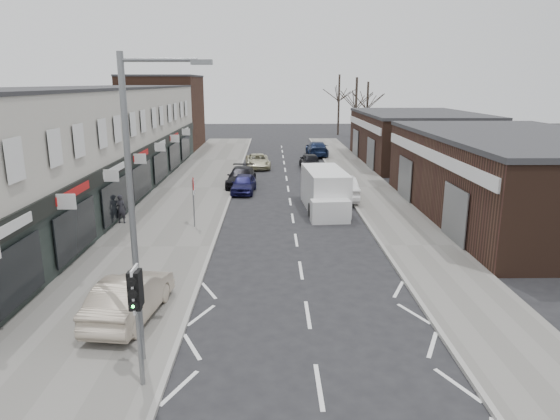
{
  "coord_description": "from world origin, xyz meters",
  "views": [
    {
      "loc": [
        -1.16,
        -13.01,
        7.41
      ],
      "look_at": [
        -0.85,
        5.74,
        2.6
      ],
      "focal_mm": 32.0,
      "sensor_mm": 36.0,
      "label": 1
    }
  ],
  "objects_px": {
    "pedestrian": "(121,209)",
    "parked_car_right_a": "(340,188)",
    "parked_car_left_a": "(244,184)",
    "parked_car_left_c": "(258,161)",
    "white_van": "(325,191)",
    "sedan_on_pavement": "(130,297)",
    "traffic_light": "(136,299)",
    "warning_sign": "(194,188)",
    "parked_car_left_b": "(241,177)",
    "street_lamp": "(138,197)",
    "parked_car_right_c": "(317,149)",
    "parked_car_right_b": "(310,161)"
  },
  "relations": [
    {
      "from": "parked_car_left_a",
      "to": "parked_car_left_c",
      "type": "bearing_deg",
      "value": 90.08
    },
    {
      "from": "sedan_on_pavement",
      "to": "parked_car_right_c",
      "type": "xyz_separation_m",
      "value": [
        9.17,
        36.67,
        -0.07
      ]
    },
    {
      "from": "parked_car_left_b",
      "to": "parked_car_left_c",
      "type": "xyz_separation_m",
      "value": [
        0.99,
        8.14,
        -0.08
      ]
    },
    {
      "from": "parked_car_left_c",
      "to": "warning_sign",
      "type": "bearing_deg",
      "value": -102.9
    },
    {
      "from": "parked_car_right_a",
      "to": "parked_car_left_c",
      "type": "bearing_deg",
      "value": -68.76
    },
    {
      "from": "parked_car_right_c",
      "to": "traffic_light",
      "type": "bearing_deg",
      "value": 79.28
    },
    {
      "from": "street_lamp",
      "to": "parked_car_left_c",
      "type": "xyz_separation_m",
      "value": [
        2.12,
        31.79,
        -4.0
      ]
    },
    {
      "from": "sedan_on_pavement",
      "to": "parked_car_right_a",
      "type": "height_order",
      "value": "parked_car_right_a"
    },
    {
      "from": "warning_sign",
      "to": "parked_car_right_a",
      "type": "xyz_separation_m",
      "value": [
        8.38,
        6.55,
        -1.4
      ]
    },
    {
      "from": "street_lamp",
      "to": "sedan_on_pavement",
      "type": "relative_size",
      "value": 1.87
    },
    {
      "from": "sedan_on_pavement",
      "to": "parked_car_left_c",
      "type": "xyz_separation_m",
      "value": [
        3.26,
        29.33,
        -0.21
      ]
    },
    {
      "from": "white_van",
      "to": "sedan_on_pavement",
      "type": "bearing_deg",
      "value": -122.53
    },
    {
      "from": "parked_car_right_b",
      "to": "parked_car_left_a",
      "type": "bearing_deg",
      "value": 60.19
    },
    {
      "from": "traffic_light",
      "to": "sedan_on_pavement",
      "type": "distance_m",
      "value": 4.21
    },
    {
      "from": "street_lamp",
      "to": "warning_sign",
      "type": "distance_m",
      "value": 13.04
    },
    {
      "from": "pedestrian",
      "to": "parked_car_right_a",
      "type": "xyz_separation_m",
      "value": [
        12.42,
        5.77,
        -0.09
      ]
    },
    {
      "from": "pedestrian",
      "to": "parked_car_left_a",
      "type": "distance_m",
      "value": 10.02
    },
    {
      "from": "street_lamp",
      "to": "parked_car_right_c",
      "type": "height_order",
      "value": "street_lamp"
    },
    {
      "from": "parked_car_left_c",
      "to": "parked_car_right_a",
      "type": "bearing_deg",
      "value": -70.33
    },
    {
      "from": "street_lamp",
      "to": "parked_car_left_a",
      "type": "xyz_separation_m",
      "value": [
        1.41,
        21.54,
        -3.98
      ]
    },
    {
      "from": "warning_sign",
      "to": "parked_car_left_a",
      "type": "distance_m",
      "value": 9.11
    },
    {
      "from": "warning_sign",
      "to": "parked_car_right_c",
      "type": "relative_size",
      "value": 0.52
    },
    {
      "from": "street_lamp",
      "to": "sedan_on_pavement",
      "type": "bearing_deg",
      "value": 114.86
    },
    {
      "from": "white_van",
      "to": "parked_car_right_a",
      "type": "distance_m",
      "value": 2.91
    },
    {
      "from": "street_lamp",
      "to": "parked_car_right_b",
      "type": "height_order",
      "value": "street_lamp"
    },
    {
      "from": "street_lamp",
      "to": "warning_sign",
      "type": "height_order",
      "value": "street_lamp"
    },
    {
      "from": "street_lamp",
      "to": "white_van",
      "type": "relative_size",
      "value": 1.27
    },
    {
      "from": "sedan_on_pavement",
      "to": "white_van",
      "type": "bearing_deg",
      "value": -110.98
    },
    {
      "from": "parked_car_right_b",
      "to": "white_van",
      "type": "bearing_deg",
      "value": 87.49
    },
    {
      "from": "sedan_on_pavement",
      "to": "parked_car_left_b",
      "type": "xyz_separation_m",
      "value": [
        2.27,
        21.19,
        -0.13
      ]
    },
    {
      "from": "parked_car_left_c",
      "to": "parked_car_right_b",
      "type": "xyz_separation_m",
      "value": [
        4.61,
        -0.3,
        0.07
      ]
    },
    {
      "from": "parked_car_left_b",
      "to": "parked_car_right_c",
      "type": "bearing_deg",
      "value": 68.11
    },
    {
      "from": "pedestrian",
      "to": "warning_sign",
      "type": "bearing_deg",
      "value": 172.45
    },
    {
      "from": "warning_sign",
      "to": "parked_car_right_a",
      "type": "bearing_deg",
      "value": 38.0
    },
    {
      "from": "white_van",
      "to": "parked_car_right_c",
      "type": "height_order",
      "value": "white_van"
    },
    {
      "from": "traffic_light",
      "to": "pedestrian",
      "type": "height_order",
      "value": "traffic_light"
    },
    {
      "from": "traffic_light",
      "to": "white_van",
      "type": "bearing_deg",
      "value": 70.37
    },
    {
      "from": "pedestrian",
      "to": "parked_car_left_c",
      "type": "xyz_separation_m",
      "value": [
        6.79,
        18.22,
        -0.28
      ]
    },
    {
      "from": "parked_car_left_b",
      "to": "parked_car_left_c",
      "type": "height_order",
      "value": "parked_car_left_b"
    },
    {
      "from": "parked_car_left_c",
      "to": "parked_car_right_a",
      "type": "relative_size",
      "value": 0.91
    },
    {
      "from": "parked_car_left_a",
      "to": "parked_car_right_c",
      "type": "distance_m",
      "value": 18.8
    },
    {
      "from": "warning_sign",
      "to": "parked_car_left_b",
      "type": "height_order",
      "value": "warning_sign"
    },
    {
      "from": "white_van",
      "to": "parked_car_right_a",
      "type": "relative_size",
      "value": 1.29
    },
    {
      "from": "street_lamp",
      "to": "parked_car_right_a",
      "type": "distance_m",
      "value": 21.19
    },
    {
      "from": "traffic_light",
      "to": "street_lamp",
      "type": "xyz_separation_m",
      "value": [
        -0.13,
        1.22,
        2.2
      ]
    },
    {
      "from": "traffic_light",
      "to": "parked_car_right_c",
      "type": "distance_m",
      "value": 41.15
    },
    {
      "from": "parked_car_right_c",
      "to": "pedestrian",
      "type": "bearing_deg",
      "value": 63.94
    },
    {
      "from": "traffic_light",
      "to": "pedestrian",
      "type": "xyz_separation_m",
      "value": [
        -4.8,
        14.79,
        -1.52
      ]
    },
    {
      "from": "traffic_light",
      "to": "parked_car_right_b",
      "type": "relative_size",
      "value": 0.76
    },
    {
      "from": "traffic_light",
      "to": "street_lamp",
      "type": "height_order",
      "value": "street_lamp"
    }
  ]
}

